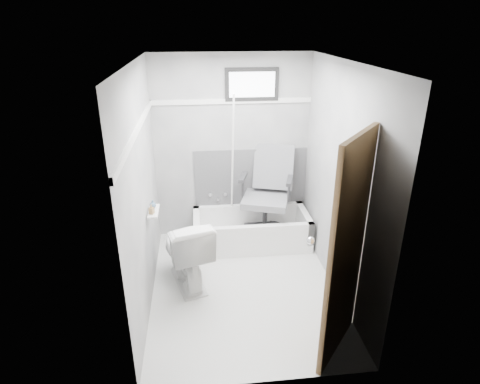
{
  "coord_description": "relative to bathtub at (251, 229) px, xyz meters",
  "views": [
    {
      "loc": [
        -0.45,
        -3.68,
        2.74
      ],
      "look_at": [
        0.0,
        0.35,
        1.0
      ],
      "focal_mm": 30.0,
      "sensor_mm": 36.0,
      "label": 1
    }
  ],
  "objects": [
    {
      "name": "trim_left",
      "position": [
        -1.2,
        -0.93,
        1.61
      ],
      "size": [
        0.02,
        2.6,
        0.06
      ],
      "primitive_type": "cube",
      "color": "white",
      "rests_on": "wall_left"
    },
    {
      "name": "wall_right",
      "position": [
        0.79,
        -0.93,
        0.99
      ],
      "size": [
        0.02,
        2.6,
        2.4
      ],
      "primitive_type": "cube",
      "color": "slate",
      "rests_on": "floor"
    },
    {
      "name": "trim_back",
      "position": [
        -0.21,
        0.36,
        1.61
      ],
      "size": [
        2.0,
        0.02,
        0.06
      ],
      "primitive_type": "cube",
      "color": "white",
      "rests_on": "wall_back"
    },
    {
      "name": "door",
      "position": [
        0.77,
        -2.21,
        0.79
      ],
      "size": [
        0.78,
        0.78,
        2.0
      ],
      "primitive_type": null,
      "color": "#523A1E",
      "rests_on": "floor"
    },
    {
      "name": "floor",
      "position": [
        -0.21,
        -0.93,
        -0.21
      ],
      "size": [
        2.6,
        2.6,
        0.0
      ],
      "primitive_type": "plane",
      "color": "white",
      "rests_on": "ground"
    },
    {
      "name": "soap_bottle_a",
      "position": [
        -1.15,
        -0.84,
        0.76
      ],
      "size": [
        0.06,
        0.06,
        0.1
      ],
      "primitive_type": "imported",
      "rotation": [
        0.0,
        0.0,
        -0.41
      ],
      "color": "#98784C",
      "rests_on": "shelf"
    },
    {
      "name": "backerboard",
      "position": [
        0.04,
        0.36,
        0.59
      ],
      "size": [
        1.5,
        0.02,
        0.78
      ],
      "primitive_type": "cube",
      "color": "#4C4C4F",
      "rests_on": "wall_back"
    },
    {
      "name": "pole",
      "position": [
        -0.23,
        0.13,
        0.84
      ],
      "size": [
        0.02,
        0.52,
        1.89
      ],
      "primitive_type": "cylinder",
      "rotation": [
        0.26,
        0.0,
        0.0
      ],
      "color": "white",
      "rests_on": "bathtub"
    },
    {
      "name": "wall_left",
      "position": [
        -1.21,
        -0.93,
        0.99
      ],
      "size": [
        0.02,
        2.6,
        2.4
      ],
      "primitive_type": "cube",
      "color": "slate",
      "rests_on": "floor"
    },
    {
      "name": "wall_back",
      "position": [
        -0.21,
        0.37,
        0.99
      ],
      "size": [
        2.0,
        0.02,
        2.4
      ],
      "primitive_type": "cube",
      "color": "slate",
      "rests_on": "floor"
    },
    {
      "name": "ceiling",
      "position": [
        -0.21,
        -0.93,
        2.19
      ],
      "size": [
        2.6,
        2.6,
        0.0
      ],
      "primitive_type": "plane",
      "rotation": [
        3.14,
        0.0,
        0.0
      ],
      "color": "silver",
      "rests_on": "floor"
    },
    {
      "name": "window",
      "position": [
        0.04,
        0.36,
        1.81
      ],
      "size": [
        0.66,
        0.04,
        0.4
      ],
      "primitive_type": null,
      "color": "black",
      "rests_on": "wall_back"
    },
    {
      "name": "toilet",
      "position": [
        -0.83,
        -0.78,
        0.2
      ],
      "size": [
        0.68,
        0.93,
        0.82
      ],
      "primitive_type": "imported",
      "rotation": [
        0.0,
        0.0,
        3.42
      ],
      "color": "white",
      "rests_on": "floor"
    },
    {
      "name": "bathtub",
      "position": [
        0.0,
        0.0,
        0.0
      ],
      "size": [
        1.5,
        0.7,
        0.42
      ],
      "primitive_type": null,
      "color": "white",
      "rests_on": "floor"
    },
    {
      "name": "wall_front",
      "position": [
        -0.21,
        -2.23,
        0.99
      ],
      "size": [
        2.0,
        0.02,
        2.4
      ],
      "primitive_type": "cube",
      "color": "slate",
      "rests_on": "floor"
    },
    {
      "name": "office_chair",
      "position": [
        0.18,
        0.02,
        0.49
      ],
      "size": [
        0.84,
        0.84,
        1.16
      ],
      "primitive_type": null,
      "rotation": [
        0.0,
        0.0,
        -0.31
      ],
      "color": "slate",
      "rests_on": "bathtub"
    },
    {
      "name": "soap_bottle_b",
      "position": [
        -1.15,
        -0.7,
        0.75
      ],
      "size": [
        0.07,
        0.07,
        0.09
      ],
      "primitive_type": "imported",
      "rotation": [
        0.0,
        0.0,
        0.12
      ],
      "color": "slate",
      "rests_on": "shelf"
    },
    {
      "name": "faucet",
      "position": [
        -0.41,
        0.34,
        0.34
      ],
      "size": [
        0.26,
        0.1,
        0.16
      ],
      "primitive_type": null,
      "color": "silver",
      "rests_on": "wall_back"
    },
    {
      "name": "shelf",
      "position": [
        -1.14,
        -0.76,
        0.69
      ],
      "size": [
        0.1,
        0.32,
        0.02
      ],
      "primitive_type": "cube",
      "color": "white",
      "rests_on": "wall_left"
    }
  ]
}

